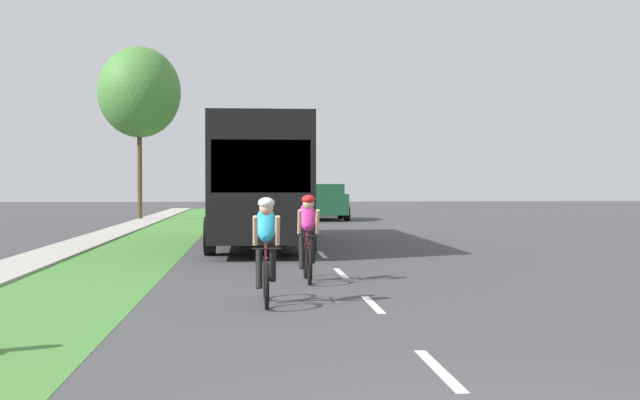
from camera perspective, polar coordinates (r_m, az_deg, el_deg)
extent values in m
plane|color=#424244|center=(25.37, -0.75, -2.91)|extent=(120.00, 120.00, 0.00)
cube|color=#478438|center=(25.49, -11.53, -2.91)|extent=(2.64, 70.00, 0.01)
cube|color=#B2ADA3|center=(25.80, -15.95, -2.88)|extent=(1.35, 70.00, 0.10)
cube|color=white|center=(8.11, 8.20, -11.48)|extent=(0.12, 1.80, 0.01)
cube|color=white|center=(12.28, 3.64, -7.17)|extent=(0.12, 1.80, 0.01)
cube|color=white|center=(16.52, 1.44, -5.04)|extent=(0.12, 1.80, 0.01)
cube|color=white|center=(20.78, 0.15, -3.78)|extent=(0.12, 1.80, 0.01)
cube|color=white|center=(25.07, -0.70, -2.95)|extent=(0.12, 1.80, 0.01)
cube|color=white|center=(29.36, -1.30, -2.36)|extent=(0.12, 1.80, 0.01)
cube|color=white|center=(33.65, -1.75, -1.92)|extent=(0.12, 1.80, 0.01)
cube|color=white|center=(37.95, -2.09, -1.59)|extent=(0.12, 1.80, 0.01)
cube|color=white|center=(42.25, -2.37, -1.31)|extent=(0.12, 1.80, 0.01)
cube|color=white|center=(46.55, -2.59, -1.09)|extent=(0.12, 1.80, 0.01)
cube|color=white|center=(50.85, -2.78, -0.91)|extent=(0.12, 1.80, 0.01)
cube|color=white|center=(55.15, -2.93, -0.76)|extent=(0.12, 1.80, 0.01)
torus|color=black|center=(12.76, -3.78, -5.34)|extent=(0.06, 0.68, 0.68)
torus|color=black|center=(11.72, -3.69, -5.90)|extent=(0.06, 0.68, 0.68)
cylinder|color=maroon|center=(12.12, -3.73, -4.82)|extent=(0.04, 0.59, 0.43)
cylinder|color=maroon|center=(12.39, -3.76, -4.23)|extent=(0.04, 0.04, 0.55)
cylinder|color=maroon|center=(12.14, -3.74, -3.25)|extent=(0.03, 0.55, 0.03)
cylinder|color=black|center=(11.69, -3.70, -3.36)|extent=(0.42, 0.02, 0.02)
ellipsoid|color=#26A5CC|center=(12.19, -3.75, -1.67)|extent=(0.30, 0.54, 0.63)
sphere|color=tan|center=(11.90, -3.72, -0.58)|extent=(0.20, 0.20, 0.20)
ellipsoid|color=white|center=(11.90, -3.72, -0.20)|extent=(0.24, 0.28, 0.16)
cylinder|color=tan|center=(11.91, -4.49, -2.12)|extent=(0.07, 0.26, 0.45)
cylinder|color=tan|center=(11.92, -2.95, -2.12)|extent=(0.07, 0.26, 0.45)
cylinder|color=black|center=(12.32, -4.22, -4.72)|extent=(0.10, 0.30, 0.60)
cylinder|color=black|center=(12.26, -3.28, -4.28)|extent=(0.10, 0.25, 0.61)
torus|color=black|center=(15.56, -1.00, -4.18)|extent=(0.06, 0.68, 0.68)
torus|color=black|center=(14.53, -0.73, -4.55)|extent=(0.06, 0.68, 0.68)
cylinder|color=maroon|center=(14.93, -0.84, -3.70)|extent=(0.04, 0.59, 0.43)
cylinder|color=maroon|center=(15.20, -0.92, -3.24)|extent=(0.04, 0.04, 0.55)
cylinder|color=maroon|center=(14.96, -0.86, -2.43)|extent=(0.03, 0.55, 0.03)
cylinder|color=black|center=(14.51, -0.74, -2.50)|extent=(0.42, 0.02, 0.02)
ellipsoid|color=#CC2D8C|center=(15.01, -0.88, -1.16)|extent=(0.30, 0.54, 0.63)
sphere|color=tan|center=(14.73, -0.80, -0.26)|extent=(0.20, 0.20, 0.20)
ellipsoid|color=red|center=(14.72, -0.80, 0.05)|extent=(0.24, 0.28, 0.16)
cylinder|color=tan|center=(14.73, -1.42, -1.51)|extent=(0.07, 0.26, 0.45)
cylinder|color=tan|center=(14.75, -0.18, -1.51)|extent=(0.07, 0.26, 0.45)
cylinder|color=black|center=(15.12, -1.28, -3.64)|extent=(0.10, 0.30, 0.60)
cylinder|color=black|center=(15.08, -0.50, -3.28)|extent=(0.10, 0.25, 0.61)
cube|color=black|center=(24.51, -4.25, 1.46)|extent=(2.50, 11.60, 3.10)
cube|color=#1E2833|center=(24.51, -4.25, 2.39)|extent=(2.52, 10.67, 0.64)
cube|color=#1E2833|center=(18.74, -4.09, 2.34)|extent=(2.25, 0.06, 1.20)
cylinder|color=black|center=(20.80, -7.60, -2.47)|extent=(0.28, 0.96, 0.96)
cylinder|color=black|center=(20.83, -0.70, -2.46)|extent=(0.28, 0.96, 0.96)
cylinder|color=black|center=(27.74, -6.89, -1.59)|extent=(0.28, 0.96, 0.96)
cylinder|color=black|center=(27.76, -1.73, -1.58)|extent=(0.28, 0.96, 0.96)
cube|color=#194C2D|center=(41.13, 0.32, -0.25)|extent=(1.90, 4.70, 1.00)
cube|color=#194C2D|center=(41.32, 0.30, 0.75)|extent=(1.71, 2.91, 0.52)
cube|color=#1E2833|center=(40.07, 0.46, 0.57)|extent=(1.56, 0.08, 0.44)
cylinder|color=black|center=(39.66, -0.86, -0.95)|extent=(0.25, 0.72, 0.72)
cylinder|color=black|center=(39.84, 1.87, -0.95)|extent=(0.25, 0.72, 0.72)
cylinder|color=black|center=(42.48, -1.12, -0.82)|extent=(0.25, 0.72, 0.72)
cylinder|color=black|center=(42.64, 1.43, -0.81)|extent=(0.25, 0.72, 0.72)
cube|color=maroon|center=(50.46, -1.19, -0.20)|extent=(1.76, 4.30, 0.76)
cube|color=maroon|center=(50.60, -1.20, 0.50)|extent=(1.55, 2.24, 0.52)
cube|color=#1E2833|center=(49.63, -1.13, 0.47)|extent=(1.44, 0.08, 0.44)
cylinder|color=black|center=(49.09, -2.12, -0.61)|extent=(0.22, 0.64, 0.64)
cylinder|color=black|center=(49.20, -0.07, -0.61)|extent=(0.22, 0.64, 0.64)
cylinder|color=black|center=(51.75, -2.26, -0.53)|extent=(0.22, 0.64, 0.64)
cylinder|color=black|center=(51.86, -0.31, -0.52)|extent=(0.22, 0.64, 0.64)
cylinder|color=brown|center=(42.58, -12.32, 1.87)|extent=(0.24, 0.24, 4.75)
ellipsoid|color=#478438|center=(42.82, -12.34, 7.27)|extent=(4.13, 4.13, 4.55)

